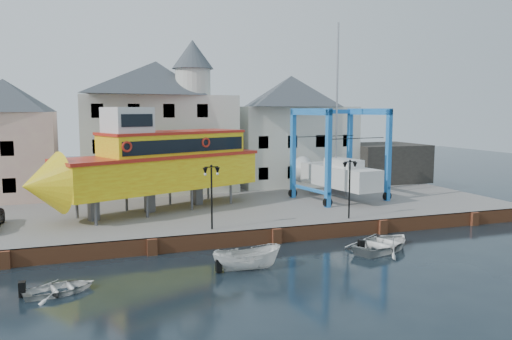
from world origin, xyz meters
name	(u,v)px	position (x,y,z in m)	size (l,w,h in m)	color
ground	(276,243)	(0.00, 0.00, 0.00)	(140.00, 140.00, 0.00)	black
hardstanding	(230,206)	(0.00, 11.00, 0.50)	(44.00, 22.00, 1.00)	#5F5C5B
quay_wall	(276,236)	(0.00, 0.10, 0.50)	(44.00, 0.47, 1.00)	brown
building_pink	(6,139)	(-18.00, 18.00, 6.15)	(8.00, 7.00, 10.30)	tan
building_white_main	(159,124)	(-4.87, 18.39, 7.34)	(14.00, 8.30, 14.00)	beige
building_white_right	(291,130)	(9.00, 19.00, 6.60)	(12.00, 8.00, 11.20)	beige
shed_dark	(382,162)	(19.00, 17.00, 3.00)	(8.00, 7.00, 4.00)	black
lamp_post_left	(211,181)	(-4.00, 1.20, 4.17)	(1.12, 0.32, 4.20)	black
lamp_post_right	(350,174)	(6.00, 1.20, 4.17)	(1.12, 0.32, 4.20)	black
tour_boat	(149,163)	(-7.08, 8.08, 4.71)	(18.27, 11.04, 7.86)	#59595E
travel_lift	(333,169)	(8.93, 9.25, 3.49)	(7.79, 10.20, 14.99)	#1A55AD
motorboat_a	(247,270)	(-3.45, -4.50, 0.00)	(1.42, 3.78, 1.46)	silver
motorboat_b	(383,249)	(5.83, -3.50, 0.00)	(3.57, 5.00, 1.04)	silver
motorboat_d	(60,293)	(-12.98, -4.96, 0.00)	(2.35, 3.29, 0.68)	silver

